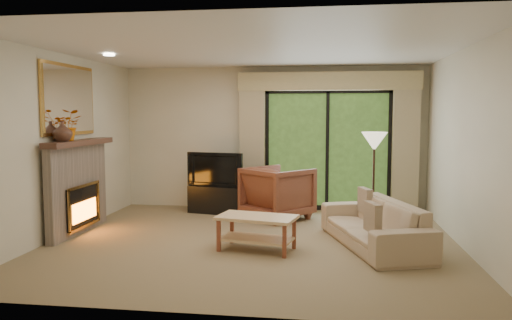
# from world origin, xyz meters

# --- Properties ---
(floor) EXTENTS (5.50, 5.50, 0.00)m
(floor) POSITION_xyz_m (0.00, 0.00, 0.00)
(floor) COLOR #887250
(floor) RESTS_ON ground
(ceiling) EXTENTS (5.50, 5.50, 0.00)m
(ceiling) POSITION_xyz_m (0.00, 0.00, 2.60)
(ceiling) COLOR silver
(ceiling) RESTS_ON ground
(wall_back) EXTENTS (5.00, 0.00, 5.00)m
(wall_back) POSITION_xyz_m (0.00, 2.50, 1.30)
(wall_back) COLOR beige
(wall_back) RESTS_ON ground
(wall_front) EXTENTS (5.00, 0.00, 5.00)m
(wall_front) POSITION_xyz_m (0.00, -2.50, 1.30)
(wall_front) COLOR beige
(wall_front) RESTS_ON ground
(wall_left) EXTENTS (0.00, 5.00, 5.00)m
(wall_left) POSITION_xyz_m (-2.75, 0.00, 1.30)
(wall_left) COLOR beige
(wall_left) RESTS_ON ground
(wall_right) EXTENTS (0.00, 5.00, 5.00)m
(wall_right) POSITION_xyz_m (2.75, 0.00, 1.30)
(wall_right) COLOR beige
(wall_right) RESTS_ON ground
(fireplace) EXTENTS (0.24, 1.70, 1.37)m
(fireplace) POSITION_xyz_m (-2.63, 0.20, 0.69)
(fireplace) COLOR #76685D
(fireplace) RESTS_ON floor
(mirror) EXTENTS (0.07, 1.45, 1.02)m
(mirror) POSITION_xyz_m (-2.71, 0.20, 1.95)
(mirror) COLOR tan
(mirror) RESTS_ON wall_left
(sliding_door) EXTENTS (2.26, 0.10, 2.16)m
(sliding_door) POSITION_xyz_m (1.00, 2.45, 1.10)
(sliding_door) COLOR black
(sliding_door) RESTS_ON floor
(curtain_left) EXTENTS (0.45, 0.18, 2.35)m
(curtain_left) POSITION_xyz_m (-0.35, 2.34, 1.20)
(curtain_left) COLOR tan
(curtain_left) RESTS_ON floor
(curtain_right) EXTENTS (0.45, 0.18, 2.35)m
(curtain_right) POSITION_xyz_m (2.35, 2.34, 1.20)
(curtain_right) COLOR tan
(curtain_right) RESTS_ON floor
(cornice) EXTENTS (3.20, 0.24, 0.32)m
(cornice) POSITION_xyz_m (1.00, 2.36, 2.32)
(cornice) COLOR tan
(cornice) RESTS_ON wall_back
(media_console) EXTENTS (1.03, 0.62, 0.48)m
(media_console) POSITION_xyz_m (-0.92, 1.95, 0.24)
(media_console) COLOR black
(media_console) RESTS_ON floor
(tv) EXTENTS (1.04, 0.34, 0.60)m
(tv) POSITION_xyz_m (-0.92, 1.95, 0.78)
(tv) COLOR black
(tv) RESTS_ON media_console
(armchair) EXTENTS (1.34, 1.34, 0.88)m
(armchair) POSITION_xyz_m (0.19, 1.58, 0.44)
(armchair) COLOR brown
(armchair) RESTS_ON floor
(sofa) EXTENTS (1.39, 2.21, 0.60)m
(sofa) POSITION_xyz_m (1.61, 0.01, 0.30)
(sofa) COLOR tan
(sofa) RESTS_ON floor
(pillow_near) EXTENTS (0.20, 0.37, 0.35)m
(pillow_near) POSITION_xyz_m (1.54, -0.59, 0.51)
(pillow_near) COLOR brown
(pillow_near) RESTS_ON sofa
(pillow_far) EXTENTS (0.20, 0.37, 0.35)m
(pillow_far) POSITION_xyz_m (1.54, 0.60, 0.51)
(pillow_far) COLOR brown
(pillow_far) RESTS_ON sofa
(coffee_table) EXTENTS (1.08, 0.73, 0.45)m
(coffee_table) POSITION_xyz_m (0.11, -0.39, 0.22)
(coffee_table) COLOR #E8B983
(coffee_table) RESTS_ON floor
(floor_lamp) EXTENTS (0.42, 0.42, 1.47)m
(floor_lamp) POSITION_xyz_m (1.71, 1.19, 0.73)
(floor_lamp) COLOR beige
(floor_lamp) RESTS_ON floor
(vase) EXTENTS (0.32, 0.32, 0.28)m
(vase) POSITION_xyz_m (-2.61, -0.21, 1.51)
(vase) COLOR #4A2D22
(vase) RESTS_ON fireplace
(branches) EXTENTS (0.47, 0.44, 0.43)m
(branches) POSITION_xyz_m (-2.61, -0.05, 1.59)
(branches) COLOR #C1610B
(branches) RESTS_ON fireplace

